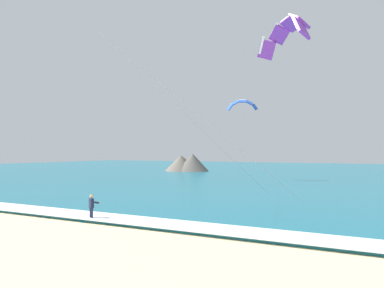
{
  "coord_description": "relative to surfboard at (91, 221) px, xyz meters",
  "views": [
    {
      "loc": [
        14.27,
        -3.77,
        4.41
      ],
      "look_at": [
        3.03,
        17.72,
        4.87
      ],
      "focal_mm": 34.92,
      "sensor_mm": 36.0,
      "label": 1
    }
  ],
  "objects": [
    {
      "name": "surf_foam",
      "position": [
        2.19,
        0.63,
        0.19
      ],
      "size": [
        200.0,
        2.54,
        0.04
      ],
      "primitive_type": "cube",
      "color": "white",
      "rests_on": "sea"
    },
    {
      "name": "sea",
      "position": [
        2.19,
        59.63,
        0.07
      ],
      "size": [
        200.0,
        120.0,
        0.2
      ],
      "primitive_type": "cube",
      "color": "#146075",
      "rests_on": "ground"
    },
    {
      "name": "surfboard",
      "position": [
        0.0,
        0.0,
        0.0
      ],
      "size": [
        0.97,
        1.46,
        0.09
      ],
      "color": "#239EC6",
      "rests_on": "ground"
    },
    {
      "name": "kite_distant",
      "position": [
        -2.41,
        34.23,
        11.34
      ],
      "size": [
        4.39,
        2.32,
        1.68
      ],
      "color": "blue"
    },
    {
      "name": "kite_primary",
      "position": [
        10.11,
        8.72,
        12.89
      ],
      "size": [
        12.38,
        10.76,
        12.76
      ],
      "color": "purple"
    },
    {
      "name": "headland_left",
      "position": [
        -21.52,
        52.1,
        1.69
      ],
      "size": [
        10.18,
        8.68,
        3.88
      ],
      "color": "#665B51",
      "rests_on": "ground"
    },
    {
      "name": "kitesurfer",
      "position": [
        0.01,
        0.02,
        0.91
      ],
      "size": [
        0.66,
        0.65,
        1.69
      ],
      "color": "#191E38",
      "rests_on": "ground"
    }
  ]
}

